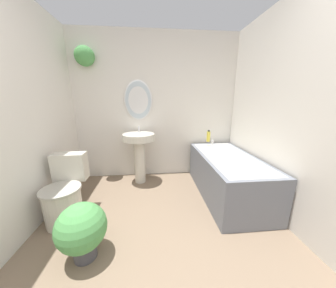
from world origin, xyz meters
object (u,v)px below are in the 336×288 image
object	(u,v)px
potted_plant	(82,229)
toilet	(65,195)
pedestal_sink	(139,149)
shampoo_bottle	(208,136)
bathtub	(227,175)

from	to	relation	value
potted_plant	toilet	bearing A→B (deg)	125.32
pedestal_sink	shampoo_bottle	bearing A→B (deg)	2.97
pedestal_sink	potted_plant	bearing A→B (deg)	-105.69
toilet	bathtub	xyz separation A→B (m)	(2.04, 0.33, 0.00)
toilet	shampoo_bottle	xyz separation A→B (m)	(1.94, 0.90, 0.45)
shampoo_bottle	potted_plant	bearing A→B (deg)	-136.90
shampoo_bottle	potted_plant	size ratio (longest dim) A/B	0.38
pedestal_sink	shampoo_bottle	distance (m)	1.17
toilet	pedestal_sink	distance (m)	1.18
potted_plant	bathtub	bearing A→B (deg)	28.02
pedestal_sink	bathtub	bearing A→B (deg)	-21.88
toilet	bathtub	bearing A→B (deg)	9.18
bathtub	potted_plant	bearing A→B (deg)	-151.98
toilet	pedestal_sink	world-z (taller)	pedestal_sink
bathtub	potted_plant	xyz separation A→B (m)	(-1.65, -0.88, -0.01)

